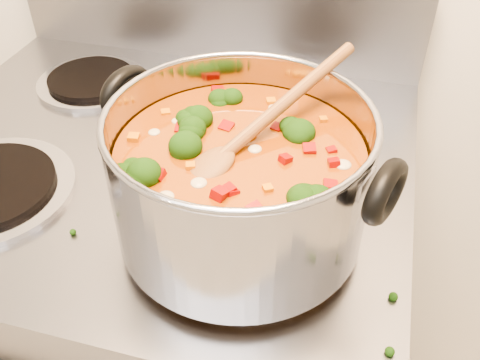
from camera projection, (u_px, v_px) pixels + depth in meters
The scene contains 4 objects.
electric_range at pixel (178, 326), 1.09m from camera, with size 0.76×0.69×1.08m.
stockpot at pixel (240, 178), 0.60m from camera, with size 0.35×0.29×0.17m.
wooden_spoon at pixel (249, 133), 0.58m from camera, with size 0.16×0.24×0.08m.
cooktop_crumbs at pixel (271, 180), 0.74m from camera, with size 0.22×0.39×0.01m.
Camera 1 is at (0.26, 0.57, 1.40)m, focal length 40.00 mm.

